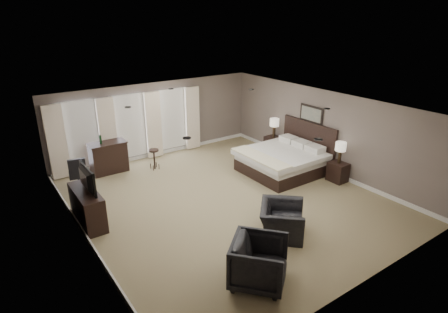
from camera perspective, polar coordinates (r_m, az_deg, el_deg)
room at (r=9.83m, az=0.38°, el=0.15°), size 7.60×8.60×2.64m
window_bay at (r=12.89m, az=-14.01°, el=4.22°), size 5.25×0.20×2.30m
bed at (r=11.95m, az=9.10°, el=0.95°), size 2.35×2.24×1.49m
nightstand_near at (r=11.85m, az=16.94°, el=-2.27°), size 0.44×0.54×0.59m
nightstand_far at (r=13.66m, az=7.52°, el=1.72°), size 0.47×0.57×0.62m
lamp_near at (r=11.63m, az=17.26°, el=0.55°), size 0.32×0.32×0.65m
lamp_far at (r=13.46m, az=7.65°, el=4.34°), size 0.33×0.33×0.68m
wall_art at (r=12.43m, az=13.13°, el=6.31°), size 0.04×0.96×0.56m
dresser at (r=9.69m, az=-20.09°, el=-7.25°), size 0.48×1.49×0.86m
tv at (r=9.47m, az=-20.47°, el=-4.58°), size 0.61×1.06×0.14m
armchair_near at (r=8.76m, az=8.82°, el=-8.82°), size 1.30×1.31×0.98m
armchair_far at (r=7.27m, az=5.36°, el=-15.46°), size 1.36×1.35×1.02m
bar_counter at (r=12.45m, az=-17.18°, el=-0.12°), size 1.15×0.60×1.01m
bar_stool_left at (r=12.57m, az=-15.74°, el=-0.58°), size 0.42×0.42×0.67m
bar_stool_right at (r=12.40m, az=-10.57°, el=-0.42°), size 0.35×0.35×0.68m
desk_chair at (r=11.43m, az=-21.37°, el=-2.44°), size 0.63×0.63×1.06m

